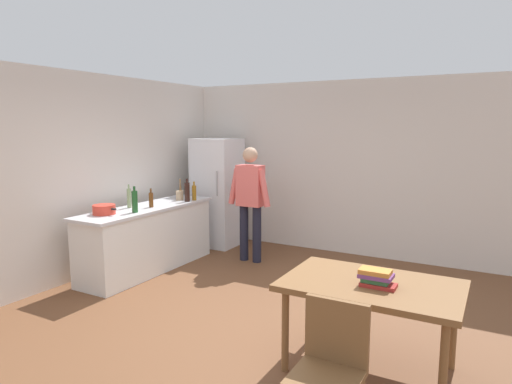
% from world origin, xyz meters
% --- Properties ---
extents(ground_plane, '(14.00, 14.00, 0.00)m').
position_xyz_m(ground_plane, '(0.00, 0.00, 0.00)').
color(ground_plane, brown).
extents(wall_back, '(6.40, 0.12, 2.70)m').
position_xyz_m(wall_back, '(0.00, 3.00, 1.35)').
color(wall_back, silver).
rests_on(wall_back, ground_plane).
extents(wall_left, '(0.12, 5.60, 2.70)m').
position_xyz_m(wall_left, '(-2.60, 0.20, 1.35)').
color(wall_left, silver).
rests_on(wall_left, ground_plane).
extents(kitchen_counter, '(0.64, 2.20, 0.90)m').
position_xyz_m(kitchen_counter, '(-2.00, 0.80, 0.45)').
color(kitchen_counter, white).
rests_on(kitchen_counter, ground_plane).
extents(refrigerator, '(0.70, 0.67, 1.80)m').
position_xyz_m(refrigerator, '(-1.90, 2.40, 0.90)').
color(refrigerator, white).
rests_on(refrigerator, ground_plane).
extents(person, '(0.70, 0.22, 1.70)m').
position_xyz_m(person, '(-0.95, 1.85, 0.98)').
color(person, '#1E1E2D').
rests_on(person, ground_plane).
extents(dining_table, '(1.40, 0.90, 0.75)m').
position_xyz_m(dining_table, '(1.40, -0.30, 0.67)').
color(dining_table, brown).
rests_on(dining_table, ground_plane).
extents(chair, '(0.42, 0.42, 0.91)m').
position_xyz_m(chair, '(1.40, -1.27, 0.53)').
color(chair, brown).
rests_on(chair, ground_plane).
extents(cooking_pot, '(0.40, 0.28, 0.12)m').
position_xyz_m(cooking_pot, '(-2.10, 0.14, 0.96)').
color(cooking_pot, red).
rests_on(cooking_pot, kitchen_counter).
extents(utensil_jar, '(0.11, 0.11, 0.32)m').
position_xyz_m(utensil_jar, '(-1.96, 1.47, 0.98)').
color(utensil_jar, tan).
rests_on(utensil_jar, kitchen_counter).
extents(bottle_oil_amber, '(0.06, 0.06, 0.28)m').
position_xyz_m(bottle_oil_amber, '(-1.76, 1.56, 1.02)').
color(bottle_oil_amber, '#996619').
rests_on(bottle_oil_amber, kitchen_counter).
extents(bottle_wine_dark, '(0.08, 0.08, 0.34)m').
position_xyz_m(bottle_wine_dark, '(-1.77, 1.41, 1.05)').
color(bottle_wine_dark, black).
rests_on(bottle_wine_dark, kitchen_counter).
extents(bottle_beer_brown, '(0.06, 0.06, 0.26)m').
position_xyz_m(bottle_beer_brown, '(-1.92, 0.80, 1.01)').
color(bottle_beer_brown, '#5B3314').
rests_on(bottle_beer_brown, kitchen_counter).
extents(bottle_vinegar_tall, '(0.06, 0.06, 0.32)m').
position_xyz_m(bottle_vinegar_tall, '(-2.15, 0.63, 1.04)').
color(bottle_vinegar_tall, gray).
rests_on(bottle_vinegar_tall, kitchen_counter).
extents(bottle_wine_green, '(0.08, 0.08, 0.34)m').
position_xyz_m(bottle_wine_green, '(-1.84, 0.42, 1.05)').
color(bottle_wine_green, '#1E5123').
rests_on(bottle_wine_green, kitchen_counter).
extents(book_stack, '(0.29, 0.19, 0.14)m').
position_xyz_m(book_stack, '(1.45, -0.36, 0.82)').
color(book_stack, '#B22D28').
rests_on(book_stack, dining_table).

